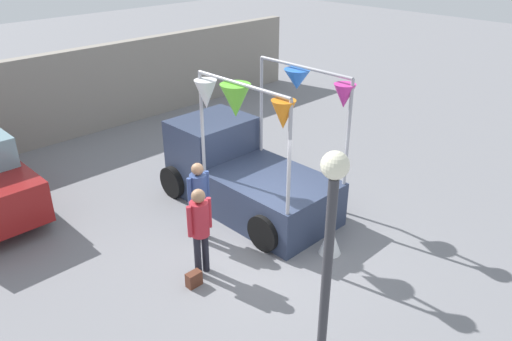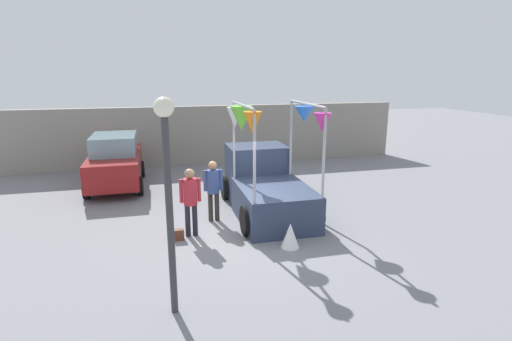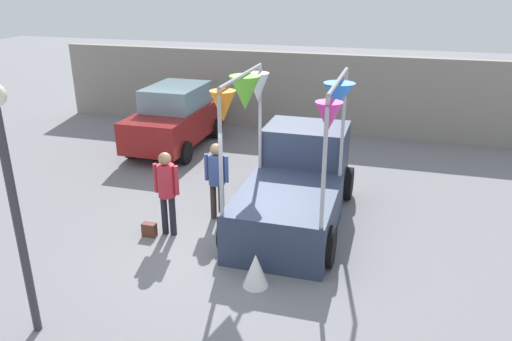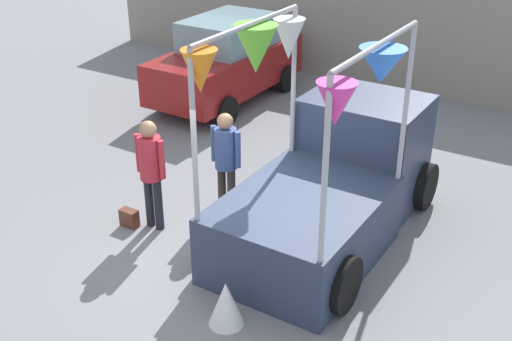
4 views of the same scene
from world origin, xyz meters
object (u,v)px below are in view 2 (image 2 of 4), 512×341
Objects in this scene: vendor_truck at (264,181)px; street_lamp at (168,177)px; person_customer at (190,196)px; person_vendor at (213,185)px; folded_kite_bundle_white at (290,235)px; parked_car at (115,161)px; handbag at (178,235)px.

street_lamp is (-2.90, -4.70, 1.54)m from vendor_truck.
person_customer is 1.03× the size of person_vendor.
person_vendor is at bearing 124.20° from folded_kite_bundle_white.
person_vendor is (2.90, -4.26, 0.09)m from parked_car.
parked_car is 2.34× the size of person_vendor.
folded_kite_bundle_white is at bearing -55.79° from parked_car.
folded_kite_bundle_white is at bearing -30.19° from person_customer.
vendor_truck is 3.21m from handbag.
person_vendor reaches higher than handbag.
vendor_truck is 14.50× the size of handbag.
street_lamp is at bearing -107.43° from person_vendor.
handbag is at bearing -150.26° from person_customer.
vendor_truck is at bearing 58.28° from street_lamp.
handbag is (-2.65, -1.64, -0.75)m from vendor_truck.
street_lamp is at bearing -121.72° from vendor_truck.
person_customer reaches higher than person_vendor.
street_lamp is at bearing -79.33° from parked_car.
handbag is (-0.35, -0.20, -0.92)m from person_customer.
folded_kite_bundle_white is (2.80, 1.98, -2.13)m from street_lamp.
vendor_truck is at bearing 31.78° from handbag.
folded_kite_bundle_white is at bearing 35.30° from street_lamp.
handbag is 0.47× the size of folded_kite_bundle_white.
handbag is 2.77m from folded_kite_bundle_white.
folded_kite_bundle_white is (1.49, -2.19, -0.73)m from person_vendor.
person_customer is at bearing -127.63° from person_vendor.
vendor_truck reaches higher than handbag.
vendor_truck is 2.78m from folded_kite_bundle_white.
handbag is at bearing 85.24° from street_lamp.
vendor_truck is 2.32× the size of person_customer.
street_lamp reaches higher than vendor_truck.
vendor_truck reaches higher than person_customer.
parked_car is 8.71m from street_lamp.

